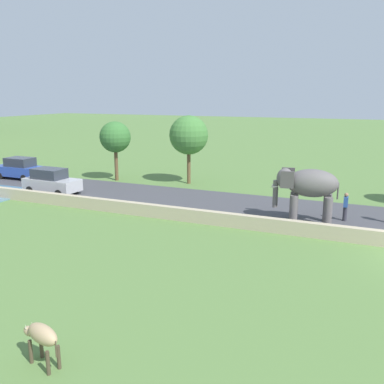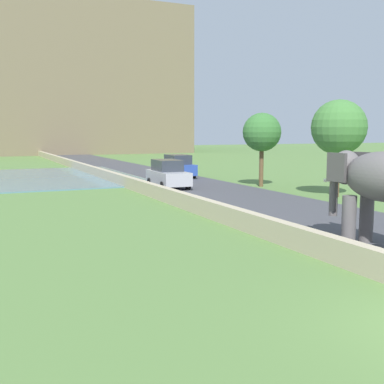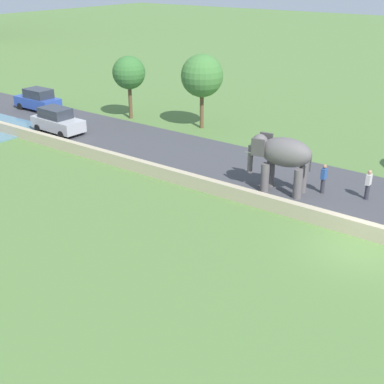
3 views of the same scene
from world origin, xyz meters
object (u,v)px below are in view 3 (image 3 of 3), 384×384
person_trailing (368,184)px  person_beside_elephant (323,178)px  car_blue (38,100)px  elephant (281,155)px  car_silver (57,121)px

person_trailing → person_beside_elephant: bearing=105.3°
car_blue → elephant: bearing=-97.7°
car_silver → person_beside_elephant: bearing=-86.8°
person_beside_elephant → car_blue: bearing=85.4°
elephant → car_silver: 17.45m
person_trailing → car_blue: bearing=86.9°
person_trailing → elephant: bearing=112.8°
elephant → person_beside_elephant: (1.12, -1.93, -1.16)m
person_beside_elephant → car_blue: (2.06, 25.44, 0.03)m
elephant → car_silver: bearing=89.9°
elephant → car_silver: size_ratio=0.88×
elephant → car_blue: bearing=82.3°
elephant → car_silver: (0.03, 17.41, -1.14)m
elephant → car_blue: elephant is taller
elephant → car_blue: 23.75m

